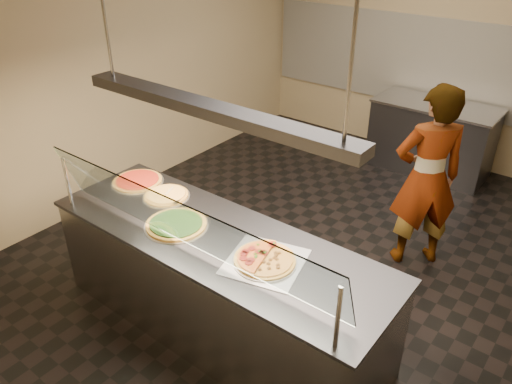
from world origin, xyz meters
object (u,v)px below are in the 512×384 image
Objects in this scene: half_pizza_sausage at (277,265)px; pizza_cheese at (167,195)px; half_pizza_pepperoni at (254,253)px; serving_counter at (218,284)px; sneeze_guard at (181,223)px; pizza_tomato at (138,181)px; heat_lamp_housing at (210,109)px; worker at (427,178)px; pizza_spatula at (171,194)px; perforated_tray at (265,261)px; pizza_spinach at (177,224)px; prep_table at (431,137)px.

half_pizza_sausage is 1.35m from pizza_cheese.
pizza_cheese is at bearing 169.25° from half_pizza_pepperoni.
sneeze_guard reaches higher than serving_counter.
pizza_tomato is 1.54m from heat_lamp_housing.
pizza_spatula is at bearing 4.26° from worker.
half_pizza_sausage reaches higher than pizza_cheese.
sneeze_guard is at bearing -146.76° from perforated_tray.
pizza_spinach is at bearing -175.59° from half_pizza_pepperoni.
perforated_tray is 0.28× the size of heat_lamp_housing.
half_pizza_pepperoni is at bearing -88.14° from prep_table.
sneeze_guard is 4.14× the size of perforated_tray.
pizza_tomato is 0.20× the size of heat_lamp_housing.
worker reaches higher than prep_table.
sneeze_guard is 6.54× the size of pizza_cheese.
heat_lamp_housing reaches higher than half_pizza_pepperoni.
sneeze_guard is 5.66× the size of pizza_tomato.
half_pizza_pepperoni is 1.11m from pizza_spatula.
heat_lamp_housing reaches higher than pizza_tomato.
pizza_spatula is (-0.36, 0.28, 0.01)m from pizza_spinach.
pizza_tomato is 0.44m from pizza_spatula.
half_pizza_sausage is 2.01× the size of pizza_spatula.
sneeze_guard reaches higher than pizza_spatula.
sneeze_guard is 4.38m from prep_table.
perforated_tray is 1.37× the size of pizza_tomato.
serving_counter is 1.25× the size of heat_lamp_housing.
serving_counter is 2.18m from worker.
pizza_tomato is (-1.64, 0.24, 0.01)m from perforated_tray.
pizza_spatula is (-1.29, 0.22, 0.00)m from half_pizza_sausage.
half_pizza_sausage is 0.31× the size of prep_table.
worker reaches higher than pizza_tomato.
pizza_spinach is at bearing -176.45° from half_pizza_sausage.
pizza_spinach is (-0.83, -0.06, 0.01)m from perforated_tray.
heat_lamp_housing reaches higher than perforated_tray.
half_pizza_pepperoni is at bearing -11.70° from pizza_spatula.
serving_counter is at bearing 13.18° from pizza_spinach.
pizza_cheese is 0.87× the size of pizza_tomato.
pizza_cheese reaches higher than prep_table.
sneeze_guard is at bearing -37.63° from pizza_spatula.
pizza_spatula is (-1.19, 0.22, 0.02)m from perforated_tray.
pizza_tomato reaches higher than prep_table.
pizza_spatula is 3.91m from prep_table.
sneeze_guard is at bearing -90.00° from heat_lamp_housing.
prep_table is at bearing 86.34° from heat_lamp_housing.
half_pizza_sausage is at bearing -2.20° from heat_lamp_housing.
sneeze_guard is 1.31m from pizza_tomato.
prep_table is (-0.23, 3.98, -0.47)m from perforated_tray.
perforated_tray is 0.10m from half_pizza_sausage.
prep_table is 2.18m from worker.
pizza_spinach is 2.18× the size of pizza_spatula.
pizza_spinach is 0.46m from pizza_spatula.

